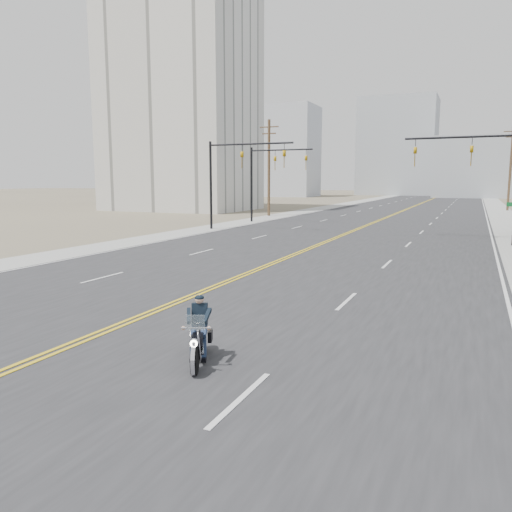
{
  "coord_description": "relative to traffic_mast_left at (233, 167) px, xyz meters",
  "views": [
    {
      "loc": [
        8.66,
        -3.65,
        3.91
      ],
      "look_at": [
        2.53,
        10.31,
        1.6
      ],
      "focal_mm": 35.0,
      "sensor_mm": 36.0,
      "label": 1
    }
  ],
  "objects": [
    {
      "name": "road",
      "position": [
        8.98,
        38.0,
        -4.93
      ],
      "size": [
        20.0,
        200.0,
        0.01
      ],
      "primitive_type": "cube",
      "color": "#303033",
      "rests_on": "ground"
    },
    {
      "name": "motorcyclist",
      "position": [
        12.35,
        -26.69,
        -4.21
      ],
      "size": [
        1.46,
        2.02,
        1.45
      ],
      "primitive_type": null,
      "rotation": [
        0.0,
        0.0,
        3.54
      ],
      "color": "black",
      "rests_on": "ground"
    },
    {
      "name": "utility_pole_left",
      "position": [
        -3.52,
        16.0,
        0.54
      ],
      "size": [
        2.2,
        0.3,
        10.5
      ],
      "color": "brown",
      "rests_on": "ground"
    },
    {
      "name": "sidewalk_right",
      "position": [
        20.48,
        38.0,
        -4.93
      ],
      "size": [
        3.0,
        200.0,
        0.01
      ],
      "primitive_type": "cube",
      "color": "#A5A5A0",
      "rests_on": "ground"
    },
    {
      "name": "haze_bldg_b",
      "position": [
        16.98,
        93.0,
        2.06
      ],
      "size": [
        18.0,
        14.0,
        14.0
      ],
      "primitive_type": "cube",
      "color": "#ADB2B7",
      "rests_on": "ground"
    },
    {
      "name": "traffic_mast_left",
      "position": [
        0.0,
        0.0,
        0.0
      ],
      "size": [
        7.1,
        0.26,
        7.0
      ],
      "color": "black",
      "rests_on": "ground"
    },
    {
      "name": "haze_bldg_f",
      "position": [
        -41.02,
        98.0,
        3.06
      ],
      "size": [
        12.0,
        12.0,
        16.0
      ],
      "primitive_type": "cube",
      "color": "#ADB2B7",
      "rests_on": "ground"
    },
    {
      "name": "haze_bldg_d",
      "position": [
        -3.02,
        108.0,
        8.06
      ],
      "size": [
        20.0,
        15.0,
        26.0
      ],
      "primitive_type": "cube",
      "color": "#ADB2B7",
      "rests_on": "ground"
    },
    {
      "name": "haze_bldg_a",
      "position": [
        -26.02,
        83.0,
        6.06
      ],
      "size": [
        14.0,
        12.0,
        22.0
      ],
      "primitive_type": "cube",
      "color": "#B7BCC6",
      "rests_on": "ground"
    },
    {
      "name": "utility_pole_e",
      "position": [
        21.48,
        38.0,
        0.79
      ],
      "size": [
        2.2,
        0.3,
        11.0
      ],
      "color": "brown",
      "rests_on": "ground"
    },
    {
      "name": "traffic_mast_far",
      "position": [
        -0.33,
        8.0,
        -0.06
      ],
      "size": [
        6.1,
        0.26,
        7.0
      ],
      "color": "black",
      "rests_on": "ground"
    },
    {
      "name": "traffic_mast_right",
      "position": [
        17.95,
        0.0,
        0.0
      ],
      "size": [
        7.1,
        0.26,
        7.0
      ],
      "color": "black",
      "rests_on": "ground"
    },
    {
      "name": "apartment_block",
      "position": [
        -19.02,
        23.0,
        10.06
      ],
      "size": [
        18.0,
        14.0,
        30.0
      ],
      "primitive_type": "cube",
      "color": "silver",
      "rests_on": "ground"
    },
    {
      "name": "sidewalk_left",
      "position": [
        -2.52,
        38.0,
        -4.93
      ],
      "size": [
        3.0,
        200.0,
        0.01
      ],
      "primitive_type": "cube",
      "color": "#A5A5A0",
      "rests_on": "ground"
    }
  ]
}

